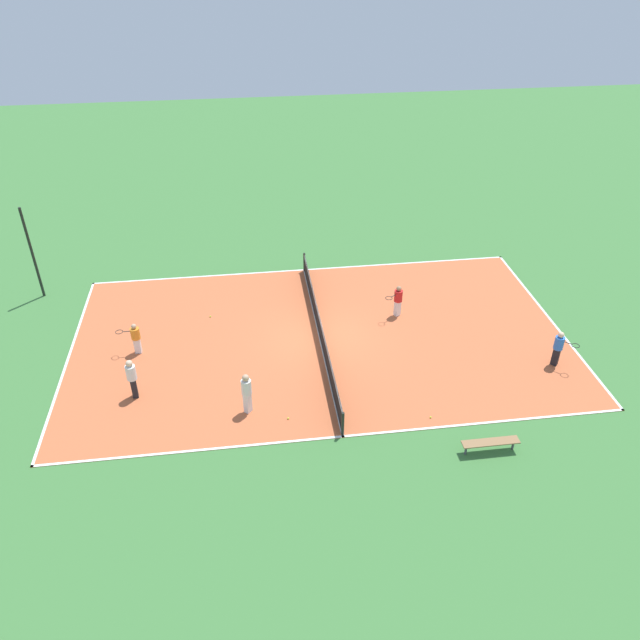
% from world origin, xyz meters
% --- Properties ---
extents(ground_plane, '(80.00, 80.00, 0.00)m').
position_xyz_m(ground_plane, '(0.00, 0.00, 0.00)').
color(ground_plane, '#3D7538').
extents(court_surface, '(11.87, 20.41, 0.02)m').
position_xyz_m(court_surface, '(0.00, 0.00, 0.01)').
color(court_surface, '#C66038').
rests_on(court_surface, ground_plane).
extents(tennis_net, '(11.67, 0.10, 0.97)m').
position_xyz_m(tennis_net, '(0.00, 0.00, 0.51)').
color(tennis_net, black).
rests_on(tennis_net, court_surface).
extents(bench, '(0.36, 1.92, 0.45)m').
position_xyz_m(bench, '(-7.20, -4.67, 0.39)').
color(bench, olive).
rests_on(bench, ground_plane).
extents(player_far_white, '(0.51, 0.51, 1.65)m').
position_xyz_m(player_far_white, '(-4.19, 3.14, 0.96)').
color(player_far_white, white).
rests_on(player_far_white, court_surface).
extents(player_near_white, '(0.41, 0.41, 1.64)m').
position_xyz_m(player_near_white, '(-2.82, 7.21, 0.96)').
color(player_near_white, black).
rests_on(player_near_white, court_surface).
extents(player_center_orange, '(0.37, 0.94, 1.37)m').
position_xyz_m(player_center_orange, '(-0.05, 7.41, 0.79)').
color(player_center_orange, white).
rests_on(player_center_orange, court_surface).
extents(player_coach_red, '(0.79, 0.96, 1.46)m').
position_xyz_m(player_coach_red, '(1.25, -3.58, 0.85)').
color(player_coach_red, white).
rests_on(player_coach_red, court_surface).
extents(player_near_blue, '(0.89, 0.90, 1.52)m').
position_xyz_m(player_near_blue, '(-3.04, -8.89, 0.88)').
color(player_near_blue, black).
rests_on(player_near_blue, court_surface).
extents(tennis_ball_midcourt, '(0.07, 0.07, 0.07)m').
position_xyz_m(tennis_ball_midcourt, '(-5.39, -3.21, 0.06)').
color(tennis_ball_midcourt, '#CCE033').
rests_on(tennis_ball_midcourt, court_surface).
extents(tennis_ball_near_net, '(0.07, 0.07, 0.07)m').
position_xyz_m(tennis_ball_near_net, '(-4.78, 1.77, 0.06)').
color(tennis_ball_near_net, '#CCE033').
rests_on(tennis_ball_near_net, court_surface).
extents(tennis_ball_left_sideline, '(0.07, 0.07, 0.07)m').
position_xyz_m(tennis_ball_left_sideline, '(2.17, 4.56, 0.06)').
color(tennis_ball_left_sideline, '#CCE033').
rests_on(tennis_ball_left_sideline, court_surface).
extents(fence_post_back_right, '(0.12, 0.12, 4.38)m').
position_xyz_m(fence_post_back_right, '(5.07, 12.23, 2.19)').
color(fence_post_back_right, black).
rests_on(fence_post_back_right, ground_plane).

